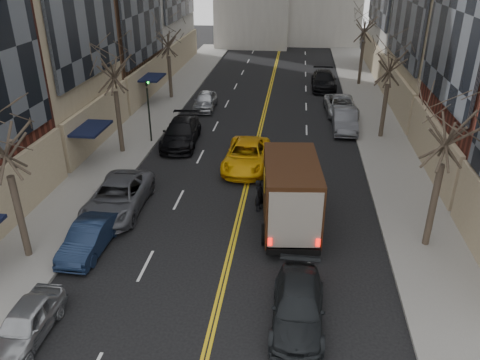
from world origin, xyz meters
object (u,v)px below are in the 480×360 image
object	(u,v)px
observer_sedan	(298,306)
taxi	(246,156)
ups_truck	(290,192)
pedestrian	(259,195)

from	to	relation	value
observer_sedan	taxi	world-z (taller)	taxi
ups_truck	observer_sedan	size ratio (longest dim) A/B	1.44
ups_truck	observer_sedan	world-z (taller)	ups_truck
ups_truck	observer_sedan	xyz separation A→B (m)	(0.52, -6.76, -1.13)
observer_sedan	pedestrian	bearing A→B (deg)	105.62
ups_truck	pedestrian	bearing A→B (deg)	136.76
taxi	ups_truck	bearing A→B (deg)	-65.26
taxi	pedestrian	world-z (taller)	pedestrian
taxi	pedestrian	bearing A→B (deg)	-75.36
ups_truck	taxi	bearing A→B (deg)	107.86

